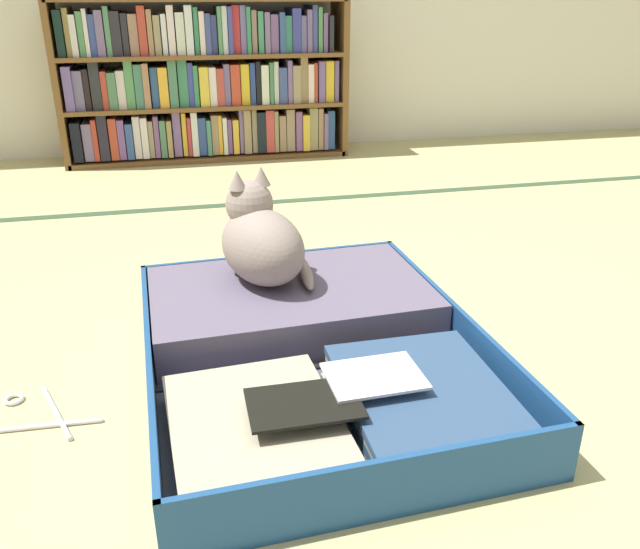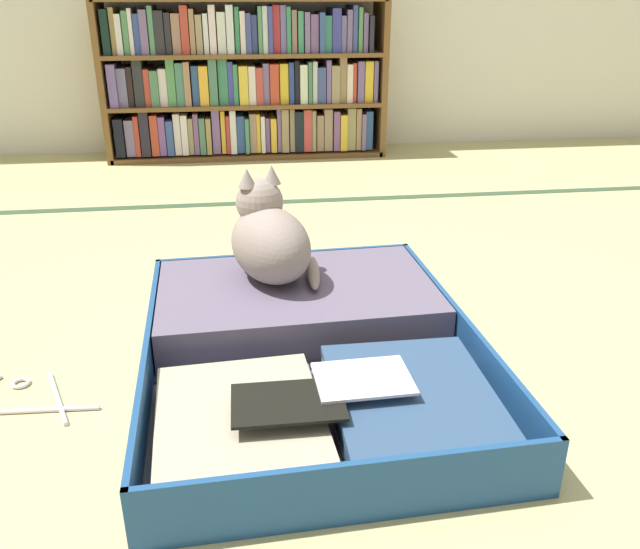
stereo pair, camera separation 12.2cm
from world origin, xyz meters
name	(u,v)px [view 2 (the right image)]	position (x,y,z in m)	size (l,w,h in m)	color
ground_plane	(384,392)	(0.00, 0.00, 0.00)	(10.00, 10.00, 0.00)	tan
tatami_border	(310,201)	(0.00, 1.39, 0.00)	(4.80, 0.05, 0.00)	#334B31
bookshelf	(244,81)	(-0.23, 2.24, 0.37)	(1.40, 0.28, 0.77)	brown
open_suitcase	(308,341)	(-0.15, 0.15, 0.05)	(0.75, 0.93, 0.12)	navy
black_cat	(268,239)	(-0.22, 0.37, 0.22)	(0.26, 0.31, 0.28)	gray
clothes_hanger	(9,402)	(-0.78, 0.06, 0.00)	(0.38, 0.20, 0.01)	silver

